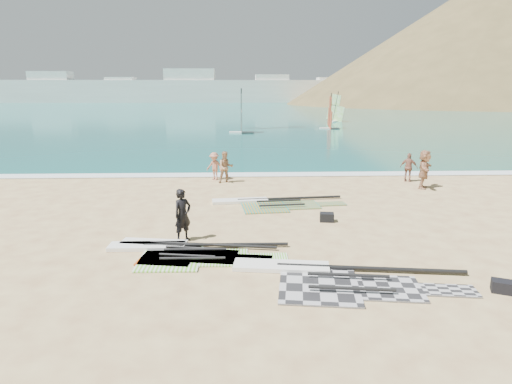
{
  "coord_description": "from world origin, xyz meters",
  "views": [
    {
      "loc": [
        -1.76,
        -12.06,
        4.88
      ],
      "look_at": [
        -1.18,
        4.0,
        1.0
      ],
      "focal_mm": 30.0,
      "sensor_mm": 36.0,
      "label": 1
    }
  ],
  "objects_px": {
    "rig_orange": "(268,203)",
    "rig_red": "(180,250)",
    "rig_green": "(181,252)",
    "beachgoer_left": "(226,167)",
    "beachgoer_mid": "(214,166)",
    "beachgoer_back": "(409,167)",
    "rig_grey": "(329,277)",
    "beachgoer_right": "(424,169)",
    "gear_bag_near": "(327,217)",
    "person_wetsuit": "(183,215)",
    "gear_bag_far": "(503,286)"
  },
  "relations": [
    {
      "from": "person_wetsuit",
      "to": "beachgoer_right",
      "type": "relative_size",
      "value": 0.9
    },
    {
      "from": "rig_green",
      "to": "person_wetsuit",
      "type": "xyz_separation_m",
      "value": [
        -0.05,
        1.16,
        0.82
      ]
    },
    {
      "from": "beachgoer_mid",
      "to": "rig_orange",
      "type": "bearing_deg",
      "value": -31.4
    },
    {
      "from": "gear_bag_near",
      "to": "beachgoer_right",
      "type": "relative_size",
      "value": 0.27
    },
    {
      "from": "person_wetsuit",
      "to": "beachgoer_mid",
      "type": "bearing_deg",
      "value": 43.9
    },
    {
      "from": "rig_orange",
      "to": "beachgoer_left",
      "type": "height_order",
      "value": "beachgoer_left"
    },
    {
      "from": "beachgoer_back",
      "to": "gear_bag_far",
      "type": "bearing_deg",
      "value": 107.31
    },
    {
      "from": "rig_orange",
      "to": "rig_red",
      "type": "xyz_separation_m",
      "value": [
        -3.07,
        -5.46,
        -0.0
      ]
    },
    {
      "from": "rig_red",
      "to": "beachgoer_right",
      "type": "bearing_deg",
      "value": 45.52
    },
    {
      "from": "rig_red",
      "to": "gear_bag_near",
      "type": "bearing_deg",
      "value": 38.13
    },
    {
      "from": "rig_grey",
      "to": "gear_bag_near",
      "type": "distance_m",
      "value": 5.07
    },
    {
      "from": "gear_bag_far",
      "to": "beachgoer_back",
      "type": "xyz_separation_m",
      "value": [
        2.63,
        12.9,
        0.62
      ]
    },
    {
      "from": "gear_bag_far",
      "to": "rig_red",
      "type": "bearing_deg",
      "value": 160.01
    },
    {
      "from": "gear_bag_far",
      "to": "rig_grey",
      "type": "bearing_deg",
      "value": 167.2
    },
    {
      "from": "rig_orange",
      "to": "beachgoer_back",
      "type": "height_order",
      "value": "beachgoer_back"
    },
    {
      "from": "rig_green",
      "to": "rig_orange",
      "type": "height_order",
      "value": "rig_orange"
    },
    {
      "from": "beachgoer_mid",
      "to": "beachgoer_back",
      "type": "xyz_separation_m",
      "value": [
        10.49,
        -0.84,
        0.01
      ]
    },
    {
      "from": "rig_orange",
      "to": "rig_red",
      "type": "relative_size",
      "value": 1.17
    },
    {
      "from": "rig_grey",
      "to": "beachgoer_back",
      "type": "bearing_deg",
      "value": 68.09
    },
    {
      "from": "beachgoer_right",
      "to": "gear_bag_far",
      "type": "bearing_deg",
      "value": -166.26
    },
    {
      "from": "gear_bag_far",
      "to": "rig_orange",
      "type": "bearing_deg",
      "value": 121.75
    },
    {
      "from": "rig_green",
      "to": "beachgoer_back",
      "type": "relative_size",
      "value": 3.64
    },
    {
      "from": "beachgoer_right",
      "to": "beachgoer_back",
      "type": "bearing_deg",
      "value": 32.89
    },
    {
      "from": "rig_grey",
      "to": "beachgoer_right",
      "type": "relative_size",
      "value": 3.25
    },
    {
      "from": "rig_green",
      "to": "beachgoer_left",
      "type": "distance_m",
      "value": 10.19
    },
    {
      "from": "beachgoer_mid",
      "to": "beachgoer_back",
      "type": "bearing_deg",
      "value": 27.63
    },
    {
      "from": "beachgoer_left",
      "to": "beachgoer_back",
      "type": "bearing_deg",
      "value": -11.83
    },
    {
      "from": "rig_green",
      "to": "gear_bag_far",
      "type": "distance_m",
      "value": 8.75
    },
    {
      "from": "rig_grey",
      "to": "person_wetsuit",
      "type": "bearing_deg",
      "value": 151.37
    },
    {
      "from": "beachgoer_mid",
      "to": "beachgoer_left",
      "type": "bearing_deg",
      "value": -18.54
    },
    {
      "from": "rig_green",
      "to": "beachgoer_mid",
      "type": "bearing_deg",
      "value": 88.44
    },
    {
      "from": "rig_grey",
      "to": "beachgoer_mid",
      "type": "height_order",
      "value": "beachgoer_mid"
    },
    {
      "from": "rig_orange",
      "to": "rig_red",
      "type": "bearing_deg",
      "value": -125.33
    },
    {
      "from": "rig_green",
      "to": "rig_red",
      "type": "distance_m",
      "value": 0.19
    },
    {
      "from": "beachgoer_left",
      "to": "rig_red",
      "type": "bearing_deg",
      "value": -107.93
    },
    {
      "from": "rig_orange",
      "to": "beachgoer_right",
      "type": "height_order",
      "value": "beachgoer_right"
    },
    {
      "from": "beachgoer_left",
      "to": "beachgoer_right",
      "type": "bearing_deg",
      "value": -20.89
    },
    {
      "from": "gear_bag_near",
      "to": "beachgoer_left",
      "type": "height_order",
      "value": "beachgoer_left"
    },
    {
      "from": "beachgoer_mid",
      "to": "beachgoer_back",
      "type": "relative_size",
      "value": 0.98
    },
    {
      "from": "gear_bag_near",
      "to": "rig_green",
      "type": "bearing_deg",
      "value": -148.93
    },
    {
      "from": "beachgoer_mid",
      "to": "beachgoer_back",
      "type": "height_order",
      "value": "beachgoer_back"
    },
    {
      "from": "rig_grey",
      "to": "beachgoer_left",
      "type": "relative_size",
      "value": 3.76
    },
    {
      "from": "rig_red",
      "to": "beachgoer_mid",
      "type": "relative_size",
      "value": 3.28
    },
    {
      "from": "rig_red",
      "to": "rig_orange",
      "type": "bearing_deg",
      "value": 69.47
    },
    {
      "from": "rig_orange",
      "to": "person_wetsuit",
      "type": "bearing_deg",
      "value": -130.5
    },
    {
      "from": "beachgoer_mid",
      "to": "beachgoer_right",
      "type": "xyz_separation_m",
      "value": [
        10.64,
        -2.43,
        0.21
      ]
    },
    {
      "from": "rig_green",
      "to": "gear_bag_far",
      "type": "bearing_deg",
      "value": -18.35
    },
    {
      "from": "person_wetsuit",
      "to": "gear_bag_near",
      "type": "bearing_deg",
      "value": -23.03
    },
    {
      "from": "rig_grey",
      "to": "person_wetsuit",
      "type": "xyz_separation_m",
      "value": [
        -4.21,
        3.07,
        0.82
      ]
    },
    {
      "from": "gear_bag_near",
      "to": "beachgoer_right",
      "type": "distance_m",
      "value": 8.08
    }
  ]
}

